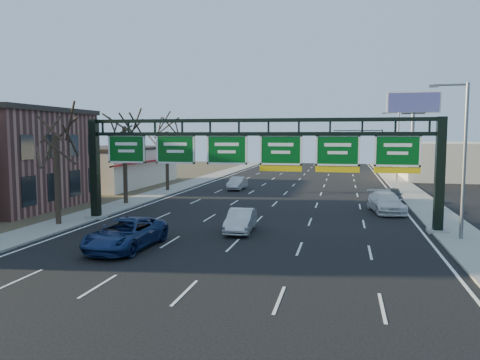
% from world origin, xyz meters
% --- Properties ---
extents(ground, '(160.00, 160.00, 0.00)m').
position_xyz_m(ground, '(0.00, 0.00, 0.00)').
color(ground, black).
rests_on(ground, ground).
extents(sidewalk_left, '(3.00, 120.00, 0.12)m').
position_xyz_m(sidewalk_left, '(-12.80, 20.00, 0.06)').
color(sidewalk_left, gray).
rests_on(sidewalk_left, ground).
extents(sidewalk_right, '(3.00, 120.00, 0.12)m').
position_xyz_m(sidewalk_right, '(12.80, 20.00, 0.06)').
color(sidewalk_right, gray).
rests_on(sidewalk_right, ground).
extents(dirt_strip_left, '(21.00, 120.00, 0.06)m').
position_xyz_m(dirt_strip_left, '(-25.00, 20.00, 0.03)').
color(dirt_strip_left, '#473D2B').
rests_on(dirt_strip_left, ground).
extents(lane_markings, '(21.60, 120.00, 0.01)m').
position_xyz_m(lane_markings, '(0.00, 20.00, 0.01)').
color(lane_markings, white).
rests_on(lane_markings, ground).
extents(sign_gantry, '(24.60, 1.20, 7.20)m').
position_xyz_m(sign_gantry, '(0.16, 8.00, 4.63)').
color(sign_gantry, black).
rests_on(sign_gantry, ground).
extents(brick_block, '(10.40, 12.40, 8.30)m').
position_xyz_m(brick_block, '(-21.50, 11.00, 4.16)').
color(brick_block, '#87504A').
rests_on(brick_block, ground).
extents(cream_strip, '(10.90, 18.40, 4.70)m').
position_xyz_m(cream_strip, '(-21.48, 29.00, 2.36)').
color(cream_strip, beige).
rests_on(cream_strip, ground).
extents(building_right_distant, '(12.00, 20.00, 5.00)m').
position_xyz_m(building_right_distant, '(20.00, 50.00, 2.50)').
color(building_right_distant, beige).
rests_on(building_right_distant, ground).
extents(tree_gantry, '(3.60, 3.60, 8.48)m').
position_xyz_m(tree_gantry, '(-12.80, 5.00, 7.11)').
color(tree_gantry, '#30251B').
rests_on(tree_gantry, sidewalk_left).
extents(tree_mid, '(3.60, 3.60, 9.24)m').
position_xyz_m(tree_mid, '(-12.80, 15.00, 7.85)').
color(tree_mid, '#30251B').
rests_on(tree_mid, sidewalk_left).
extents(tree_far, '(3.60, 3.60, 8.86)m').
position_xyz_m(tree_far, '(-12.80, 25.00, 7.48)').
color(tree_far, '#30251B').
rests_on(tree_far, sidewalk_left).
extents(streetlight_near, '(2.15, 0.22, 9.00)m').
position_xyz_m(streetlight_near, '(12.47, 6.00, 5.08)').
color(streetlight_near, slate).
rests_on(streetlight_near, sidewalk_right).
extents(streetlight_far, '(2.15, 0.22, 9.00)m').
position_xyz_m(streetlight_far, '(12.47, 40.00, 5.08)').
color(streetlight_far, slate).
rests_on(streetlight_far, sidewalk_right).
extents(billboard_right, '(7.00, 0.50, 12.00)m').
position_xyz_m(billboard_right, '(15.00, 44.98, 9.06)').
color(billboard_right, slate).
rests_on(billboard_right, ground).
extents(traffic_signal_mast, '(10.16, 0.54, 7.00)m').
position_xyz_m(traffic_signal_mast, '(5.69, 55.00, 5.50)').
color(traffic_signal_mast, black).
rests_on(traffic_signal_mast, ground).
extents(car_blue_suv, '(2.97, 5.94, 1.61)m').
position_xyz_m(car_blue_suv, '(-5.43, 0.02, 0.81)').
color(car_blue_suv, navy).
rests_on(car_blue_suv, ground).
extents(car_silver_sedan, '(1.74, 4.40, 1.42)m').
position_xyz_m(car_silver_sedan, '(-0.35, 5.62, 0.71)').
color(car_silver_sedan, '#B3B4B9').
rests_on(car_silver_sedan, ground).
extents(car_white_wagon, '(3.05, 5.76, 1.59)m').
position_xyz_m(car_white_wagon, '(9.21, 15.35, 0.80)').
color(car_white_wagon, white).
rests_on(car_white_wagon, ground).
extents(car_grey_far, '(1.85, 4.16, 1.39)m').
position_xyz_m(car_grey_far, '(10.27, 20.96, 0.69)').
color(car_grey_far, '#3F4345').
rests_on(car_grey_far, ground).
extents(car_silver_distant, '(1.58, 4.28, 1.40)m').
position_xyz_m(car_silver_distant, '(-5.68, 27.98, 0.70)').
color(car_silver_distant, '#AAAAAF').
rests_on(car_silver_distant, ground).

